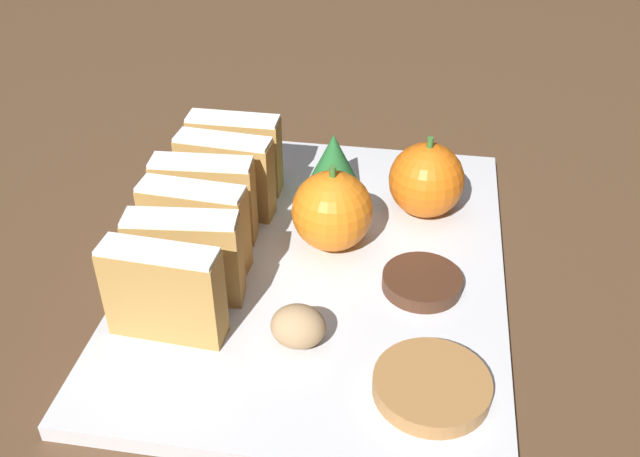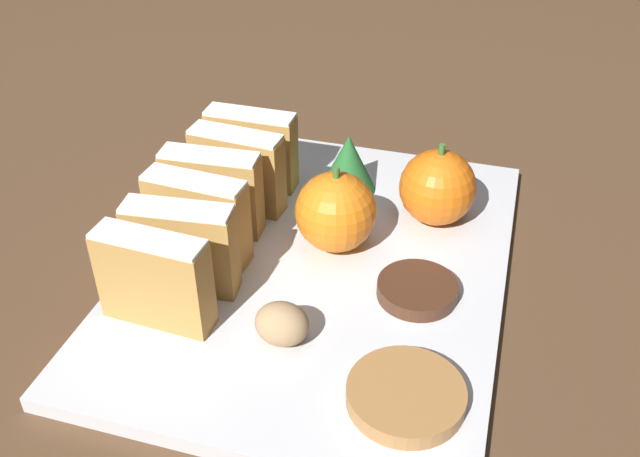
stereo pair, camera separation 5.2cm
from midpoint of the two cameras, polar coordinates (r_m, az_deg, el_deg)
The scene contains 14 objects.
ground_plane at distance 0.55m, azimuth 2.73°, elevation -3.69°, with size 6.00×6.00×0.00m, color #513823.
serving_platter at distance 0.54m, azimuth 2.75°, elevation -3.20°, with size 0.27×0.36×0.01m.
stollen_slice_front at distance 0.47m, azimuth -10.10°, elevation -4.15°, with size 0.08×0.03×0.07m.
stollen_slice_second at distance 0.50m, azimuth -8.12°, elevation -1.66°, with size 0.08×0.03×0.07m.
stollen_slice_third at distance 0.53m, azimuth -7.00°, elevation 0.71°, with size 0.08×0.03×0.07m.
stollen_slice_fourth at distance 0.56m, azimuth -5.97°, elevation 2.83°, with size 0.08×0.03×0.07m.
stollen_slice_fifth at distance 0.58m, azimuth -4.07°, elevation 4.60°, with size 0.08×0.03×0.07m.
stollen_slice_sixth at distance 0.61m, azimuth -3.06°, elevation 6.30°, with size 0.08×0.02×0.07m.
orange_near at distance 0.54m, azimuth 4.04°, elevation 1.24°, with size 0.06×0.06×0.07m.
orange_far at distance 0.58m, azimuth 11.95°, elevation 3.15°, with size 0.06×0.06×0.07m.
walnut at distance 0.46m, azimuth 0.03°, elevation -7.75°, with size 0.04×0.03×0.03m.
chocolate_cookie at distance 0.51m, azimuth 10.70°, elevation -4.95°, with size 0.06×0.06×0.01m.
gingerbread_cookie at distance 0.44m, azimuth 10.34°, elevation -13.13°, with size 0.07×0.07×0.01m.
evergreen_sprig at distance 0.61m, azimuth 4.74°, elevation 5.18°, with size 0.05×0.05×0.05m.
Camera 2 is at (0.12, -0.41, 0.35)m, focal length 40.00 mm.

